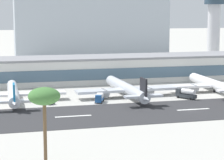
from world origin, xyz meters
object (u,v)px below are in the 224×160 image
object	(u,v)px
airliner_red_tail_gate_2	(214,85)
service_fuel_truck_0	(186,94)
terminal_building	(97,69)
service_baggage_tug_1	(50,102)
service_box_truck_2	(99,98)
control_tower	(214,27)
airliner_blue_tail_gate_0	(13,94)
distant_hotel_block	(92,28)
palm_tree_1	(44,98)
airliner_black_tail_gate_1	(128,89)

from	to	relation	value
airliner_red_tail_gate_2	service_fuel_truck_0	xyz separation A→B (m)	(-17.59, -10.96, -1.09)
terminal_building	service_baggage_tug_1	world-z (taller)	terminal_building
airliner_red_tail_gate_2	service_fuel_truck_0	bearing A→B (deg)	123.27
service_fuel_truck_0	service_box_truck_2	distance (m)	34.77
terminal_building	control_tower	size ratio (longest dim) A/B	4.91
airliner_blue_tail_gate_0	distant_hotel_block	bearing A→B (deg)	-21.62
control_tower	service_baggage_tug_1	xyz separation A→B (m)	(-103.56, -76.79, -24.08)
service_fuel_truck_0	palm_tree_1	bearing A→B (deg)	104.26
airliner_blue_tail_gate_0	airliner_black_tail_gate_1	world-z (taller)	airliner_black_tail_gate_1
airliner_blue_tail_gate_0	service_fuel_truck_0	size ratio (longest dim) A/B	5.37
control_tower	service_fuel_truck_0	size ratio (longest dim) A/B	5.05
distant_hotel_block	airliner_red_tail_gate_2	distance (m)	152.33
terminal_building	service_baggage_tug_1	distance (m)	58.12
palm_tree_1	airliner_red_tail_gate_2	bearing A→B (deg)	43.80
control_tower	service_baggage_tug_1	bearing A→B (deg)	-143.44
control_tower	service_baggage_tug_1	world-z (taller)	control_tower
airliner_blue_tail_gate_0	airliner_black_tail_gate_1	size ratio (longest dim) A/B	0.92
terminal_building	airliner_blue_tail_gate_0	distance (m)	59.05
service_baggage_tug_1	service_box_truck_2	distance (m)	18.44
terminal_building	service_baggage_tug_1	size ratio (longest dim) A/B	60.92
control_tower	palm_tree_1	xyz separation A→B (m)	(-112.15, -143.54, -9.69)
terminal_building	control_tower	bearing A→B (deg)	19.40
distant_hotel_block	airliner_black_tail_gate_1	size ratio (longest dim) A/B	2.20
airliner_blue_tail_gate_0	service_fuel_truck_0	world-z (taller)	airliner_blue_tail_gate_0
airliner_red_tail_gate_2	service_fuel_truck_0	world-z (taller)	airliner_red_tail_gate_2
palm_tree_1	service_box_truck_2	bearing A→B (deg)	67.82
service_fuel_truck_0	palm_tree_1	size ratio (longest dim) A/B	0.48
airliner_blue_tail_gate_0	airliner_red_tail_gate_2	size ratio (longest dim) A/B	0.98
terminal_building	service_fuel_truck_0	xyz separation A→B (m)	(24.63, -51.99, -4.14)
terminal_building	service_box_truck_2	distance (m)	52.06
distant_hotel_block	palm_tree_1	xyz separation A→B (m)	(-56.80, -225.53, -6.71)
terminal_building	distant_hotel_block	bearing A→B (deg)	79.72
control_tower	service_box_truck_2	bearing A→B (deg)	-137.76
service_baggage_tug_1	service_box_truck_2	size ratio (longest dim) A/B	0.54
control_tower	palm_tree_1	size ratio (longest dim) A/B	2.44
service_box_truck_2	service_baggage_tug_1	bearing A→B (deg)	-69.67
airliner_black_tail_gate_1	service_box_truck_2	world-z (taller)	airliner_black_tail_gate_1
control_tower	service_fuel_truck_0	world-z (taller)	control_tower
service_baggage_tug_1	palm_tree_1	xyz separation A→B (m)	(-8.59, -66.75, 14.39)
airliner_blue_tail_gate_0	palm_tree_1	world-z (taller)	palm_tree_1
airliner_red_tail_gate_2	terminal_building	bearing A→B (deg)	47.16
airliner_red_tail_gate_2	service_fuel_truck_0	distance (m)	20.76
control_tower	service_box_truck_2	world-z (taller)	control_tower
terminal_building	airliner_blue_tail_gate_0	bearing A→B (deg)	-134.93
control_tower	distant_hotel_block	bearing A→B (deg)	124.02
control_tower	service_box_truck_2	distance (m)	117.35
airliner_blue_tail_gate_0	service_fuel_truck_0	xyz separation A→B (m)	(66.27, -10.25, -1.03)
airliner_blue_tail_gate_0	airliner_black_tail_gate_1	distance (m)	44.62
service_box_truck_2	palm_tree_1	size ratio (longest dim) A/B	0.36
distant_hotel_block	airliner_blue_tail_gate_0	distance (m)	163.31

